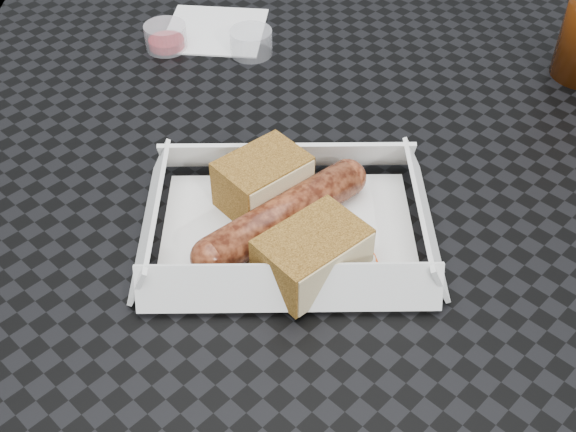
{
  "coord_description": "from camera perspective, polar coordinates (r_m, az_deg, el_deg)",
  "views": [
    {
      "loc": [
        -0.01,
        -0.56,
        1.19
      ],
      "look_at": [
        -0.0,
        -0.12,
        0.78
      ],
      "focal_mm": 45.0,
      "sensor_mm": 36.0,
      "label": 1
    }
  ],
  "objects": [
    {
      "name": "napkin",
      "position": [
        0.93,
        -5.78,
        14.39
      ],
      "size": [
        0.13,
        0.13,
        0.0
      ],
      "primitive_type": "cube",
      "rotation": [
        0.0,
        0.0,
        -0.11
      ],
      "color": "white",
      "rests_on": "patio_table"
    },
    {
      "name": "food_tray",
      "position": [
        0.64,
        -0.01,
        -1.22
      ],
      "size": [
        0.22,
        0.15,
        0.0
      ],
      "primitive_type": "cube",
      "color": "white",
      "rests_on": "patio_table"
    },
    {
      "name": "bread_far",
      "position": [
        0.58,
        1.92,
        -3.08
      ],
      "size": [
        0.1,
        0.1,
        0.04
      ],
      "primitive_type": "cube",
      "rotation": [
        0.0,
        0.0,
        0.7
      ],
      "color": "olive",
      "rests_on": "food_tray"
    },
    {
      "name": "condiment_cup_empty",
      "position": [
        0.88,
        -2.93,
        13.55
      ],
      "size": [
        0.05,
        0.05,
        0.03
      ],
      "primitive_type": "cylinder",
      "color": "silver",
      "rests_on": "patio_table"
    },
    {
      "name": "condiment_cup_sauce",
      "position": [
        0.9,
        -9.63,
        13.79
      ],
      "size": [
        0.05,
        0.05,
        0.03
      ],
      "primitive_type": "cylinder",
      "color": "maroon",
      "rests_on": "patio_table"
    },
    {
      "name": "veg_garnish",
      "position": [
        0.6,
        5.22,
        -4.11
      ],
      "size": [
        0.03,
        0.03,
        0.0
      ],
      "color": "#EB4F0A",
      "rests_on": "food_tray"
    },
    {
      "name": "patio_table",
      "position": [
        0.77,
        0.14,
        0.32
      ],
      "size": [
        0.8,
        0.8,
        0.74
      ],
      "color": "black",
      "rests_on": "ground"
    },
    {
      "name": "bread_near",
      "position": [
        0.65,
        -2.0,
        2.77
      ],
      "size": [
        0.09,
        0.09,
        0.05
      ],
      "primitive_type": "cube",
      "rotation": [
        0.0,
        0.0,
        0.7
      ],
      "color": "olive",
      "rests_on": "food_tray"
    },
    {
      "name": "bratwurst",
      "position": [
        0.62,
        -0.37,
        0.05
      ],
      "size": [
        0.15,
        0.13,
        0.04
      ],
      "rotation": [
        0.0,
        0.0,
        0.7
      ],
      "color": "brown",
      "rests_on": "food_tray"
    }
  ]
}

